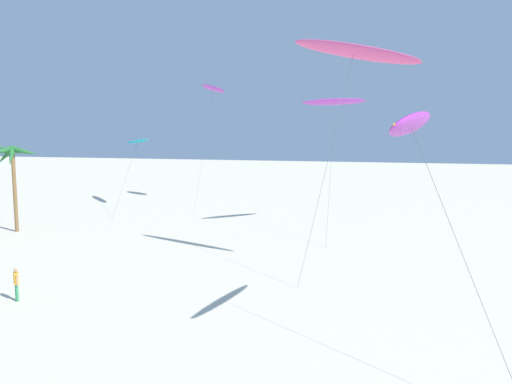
# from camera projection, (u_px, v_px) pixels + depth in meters

# --- Properties ---
(palm_tree_2) EXTENTS (4.58, 4.39, 7.51)m
(palm_tree_2) POSITION_uv_depth(u_px,v_px,m) (13.00, 159.00, 44.04)
(palm_tree_2) COLOR brown
(palm_tree_2) RESTS_ON ground
(flying_kite_0) EXTENTS (7.83, 5.37, 14.78)m
(flying_kite_0) POSITION_uv_depth(u_px,v_px,m) (354.00, 51.00, 29.71)
(flying_kite_0) COLOR #EA5193
(flying_kite_0) RESTS_ON ground
(flying_kite_1) EXTENTS (4.83, 8.05, 9.72)m
(flying_kite_1) POSITION_uv_depth(u_px,v_px,m) (411.00, 124.00, 19.37)
(flying_kite_1) COLOR purple
(flying_kite_1) RESTS_ON ground
(flying_kite_2) EXTENTS (5.91, 9.79, 11.74)m
(flying_kite_2) POSITION_uv_depth(u_px,v_px,m) (335.00, 102.00, 43.91)
(flying_kite_2) COLOR purple
(flying_kite_2) RESTS_ON ground
(flying_kite_3) EXTENTS (6.61, 12.99, 8.10)m
(flying_kite_3) POSITION_uv_depth(u_px,v_px,m) (138.00, 141.00, 59.97)
(flying_kite_3) COLOR #19B2B7
(flying_kite_3) RESTS_ON ground
(flying_kite_4) EXTENTS (4.42, 10.70, 14.72)m
(flying_kite_4) POSITION_uv_depth(u_px,v_px,m) (213.00, 88.00, 61.36)
(flying_kite_4) COLOR purple
(flying_kite_4) RESTS_ON ground
(person_foreground_walker) EXTENTS (0.42, 0.35, 1.75)m
(person_foreground_walker) POSITION_uv_depth(u_px,v_px,m) (16.00, 283.00, 26.35)
(person_foreground_walker) COLOR #338E56
(person_foreground_walker) RESTS_ON ground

